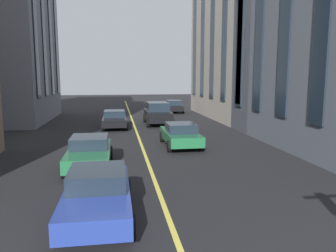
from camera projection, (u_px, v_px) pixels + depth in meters
The scene contains 8 objects.
lane_centre_line at pixel (146, 157), 16.53m from camera, with size 80.00×0.16×0.01m.
car_blue_near at pixel (98, 193), 9.42m from camera, with size 4.40×1.95×1.37m.
car_green_parked_a at pixel (180, 134), 19.08m from camera, with size 4.40×1.95×1.37m.
car_black_parked_b at pixel (173, 106), 37.32m from camera, with size 3.90×1.89×1.40m.
car_black_trailing at pixel (115, 119), 26.01m from camera, with size 4.40×1.95×1.37m.
car_green_mid at pixel (90, 152), 14.62m from camera, with size 4.40×1.95×1.37m.
car_black_oncoming at pixel (158, 113), 27.92m from camera, with size 4.70×2.14×1.88m.
building_right_far at pixel (261, 43), 31.38m from camera, with size 17.68×9.55×14.28m.
Camera 1 is at (3.90, 1.38, 3.97)m, focal length 35.51 mm.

